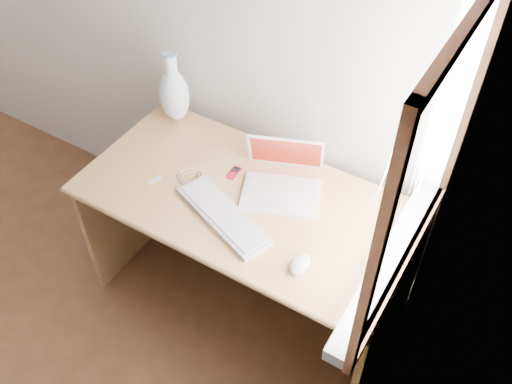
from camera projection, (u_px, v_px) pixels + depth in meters
The scene contains 9 objects.
window at pixel (424, 172), 1.80m from camera, with size 0.11×0.99×1.10m.
desk at pixel (257, 219), 2.65m from camera, with size 1.45×0.72×0.76m.
laptop at pixel (286, 181), 2.43m from camera, with size 0.39×0.38×0.22m.
external_keyboard at pixel (223, 215), 2.35m from camera, with size 0.50×0.31×0.02m.
mouse at pixel (300, 264), 2.16m from camera, with size 0.07×0.11×0.04m, color white.
ipod at pixel (234, 173), 2.54m from camera, with size 0.04×0.08×0.01m.
cable_coil at pixel (190, 177), 2.52m from camera, with size 0.11×0.11×0.01m, color silver.
remote at pixel (155, 180), 2.51m from camera, with size 0.03×0.07×0.01m, color silver.
vase at pixel (174, 93), 2.71m from camera, with size 0.14×0.14×0.37m.
Camera 1 is at (1.93, -0.09, 2.53)m, focal length 40.00 mm.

